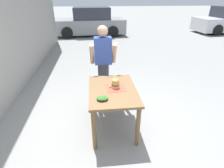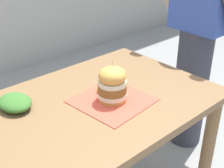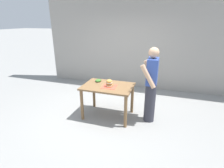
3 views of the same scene
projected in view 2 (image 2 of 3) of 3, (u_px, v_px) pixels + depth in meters
The scene contains 6 objects.
patio_table at pixel (97, 122), 1.55m from camera, with size 0.80×1.15×0.78m.
serving_paper at pixel (112, 100), 1.48m from camera, with size 0.33×0.33×0.00m, color #D64C38.
sandwich at pixel (112, 84), 1.44m from camera, with size 0.14×0.14×0.20m.
pickle_spear at pixel (106, 89), 1.55m from camera, with size 0.02×0.02×0.09m, color #8EA83D.
side_salad at pixel (15, 102), 1.41m from camera, with size 0.18×0.14×0.06m, color #386B28.
diner_across_table at pixel (198, 32), 2.08m from camera, with size 0.55×0.35×1.69m.
Camera 2 is at (1.00, -0.81, 1.54)m, focal length 50.00 mm.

